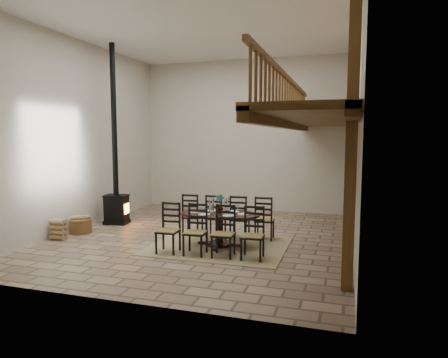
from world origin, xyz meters
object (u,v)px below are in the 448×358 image
(dining_table, at_px, (219,230))
(log_basket, at_px, (81,225))
(wood_stove, at_px, (116,184))
(log_stack, at_px, (58,229))

(dining_table, height_order, log_basket, dining_table)
(wood_stove, height_order, log_basket, wood_stove)
(log_stack, bearing_deg, dining_table, 8.87)
(wood_stove, xyz_separation_m, log_basket, (-0.28, -1.24, -0.93))
(dining_table, xyz_separation_m, log_stack, (-3.87, -0.60, -0.13))
(log_basket, relative_size, log_stack, 1.12)
(dining_table, height_order, wood_stove, wood_stove)
(dining_table, bearing_deg, wood_stove, 155.84)
(dining_table, xyz_separation_m, log_basket, (-3.78, 0.12, -0.18))
(log_basket, xyz_separation_m, log_stack, (-0.09, -0.72, 0.05))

